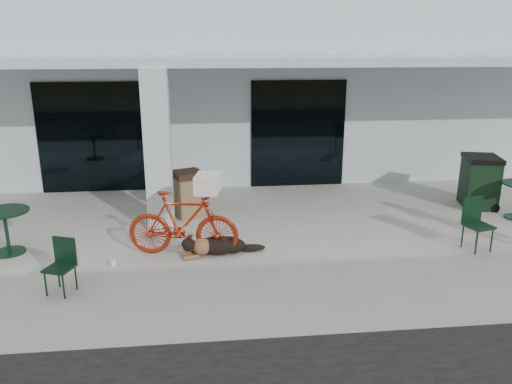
{
  "coord_description": "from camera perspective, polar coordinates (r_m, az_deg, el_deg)",
  "views": [
    {
      "loc": [
        -0.62,
        -7.43,
        3.56
      ],
      "look_at": [
        0.31,
        1.12,
        1.0
      ],
      "focal_mm": 35.0,
      "sensor_mm": 36.0,
      "label": 1
    }
  ],
  "objects": [
    {
      "name": "bicycle",
      "position": [
        8.71,
        -8.35,
        -3.6
      ],
      "size": [
        2.0,
        0.89,
        1.16
      ],
      "primitive_type": "imported",
      "rotation": [
        0.0,
        0.0,
        1.38
      ],
      "color": "#9A220C",
      "rests_on": "ground"
    },
    {
      "name": "dog",
      "position": [
        8.8,
        -4.39,
        -5.99
      ],
      "size": [
        1.18,
        0.6,
        0.38
      ],
      "primitive_type": null,
      "rotation": [
        0.0,
        0.0,
        0.21
      ],
      "color": "black",
      "rests_on": "ground"
    },
    {
      "name": "overhang",
      "position": [
        11.05,
        -3.06,
        14.75
      ],
      "size": [
        22.0,
        2.8,
        0.18
      ],
      "primitive_type": "cube",
      "color": "silver",
      "rests_on": "column"
    },
    {
      "name": "wheeled_bin",
      "position": [
        12.32,
        24.18,
        1.11
      ],
      "size": [
        0.92,
        1.06,
        1.16
      ],
      "primitive_type": null,
      "rotation": [
        0.0,
        0.0,
        -0.25
      ],
      "color": "black",
      "rests_on": "ground"
    },
    {
      "name": "laundry_basket",
      "position": [
        8.4,
        -5.56,
        0.99
      ],
      "size": [
        0.48,
        0.58,
        0.31
      ],
      "primitive_type": "cube",
      "rotation": [
        0.0,
        0.0,
        1.38
      ],
      "color": "white",
      "rests_on": "bicycle"
    },
    {
      "name": "ground",
      "position": [
        8.26,
        -1.29,
        -8.95
      ],
      "size": [
        80.0,
        80.0,
        0.0
      ],
      "primitive_type": "plane",
      "color": "#B0AEA6",
      "rests_on": "ground"
    },
    {
      "name": "column",
      "position": [
        9.97,
        -11.15,
        4.7
      ],
      "size": [
        0.5,
        0.5,
        3.12
      ],
      "primitive_type": "cube",
      "color": "silver",
      "rests_on": "ground"
    },
    {
      "name": "storefront_glass_right",
      "position": [
        12.83,
        4.82,
        6.62
      ],
      "size": [
        2.4,
        0.06,
        2.7
      ],
      "primitive_type": "cube",
      "color": "black",
      "rests_on": "ground"
    },
    {
      "name": "cafe_chair_near",
      "position": [
        7.94,
        -21.56,
        -8.02
      ],
      "size": [
        0.49,
        0.51,
        0.82
      ],
      "primitive_type": null,
      "rotation": [
        0.0,
        0.0,
        -0.37
      ],
      "color": "black",
      "rests_on": "ground"
    },
    {
      "name": "building",
      "position": [
        16.0,
        -4.02,
        11.86
      ],
      "size": [
        22.0,
        7.0,
        4.5
      ],
      "primitive_type": "cube",
      "color": "silver",
      "rests_on": "ground"
    },
    {
      "name": "cup_near_dog",
      "position": [
        8.73,
        -16.01,
        -7.79
      ],
      "size": [
        0.11,
        0.11,
        0.11
      ],
      "primitive_type": "cylinder",
      "rotation": [
        0.0,
        0.0,
        -0.34
      ],
      "color": "white",
      "rests_on": "ground"
    },
    {
      "name": "cafe_table_near",
      "position": [
        9.79,
        -26.61,
        -4.1
      ],
      "size": [
        0.94,
        0.94,
        0.79
      ],
      "primitive_type": null,
      "rotation": [
        0.0,
        0.0,
        0.12
      ],
      "color": "black",
      "rests_on": "ground"
    },
    {
      "name": "cafe_chair_far_a",
      "position": [
        9.72,
        24.09,
        -3.48
      ],
      "size": [
        0.52,
        0.55,
        0.93
      ],
      "primitive_type": null,
      "rotation": [
        0.0,
        0.0,
        0.25
      ],
      "color": "black",
      "rests_on": "ground"
    },
    {
      "name": "trash_receptacle",
      "position": [
        10.68,
        -7.74,
        -0.22
      ],
      "size": [
        0.76,
        0.76,
        1.0
      ],
      "primitive_type": null,
      "rotation": [
        0.0,
        0.0,
        0.39
      ],
      "color": "brown",
      "rests_on": "ground"
    },
    {
      "name": "storefront_glass_left",
      "position": [
        12.87,
        -17.74,
        5.91
      ],
      "size": [
        2.8,
        0.06,
        2.7
      ],
      "primitive_type": "cube",
      "color": "black",
      "rests_on": "ground"
    }
  ]
}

